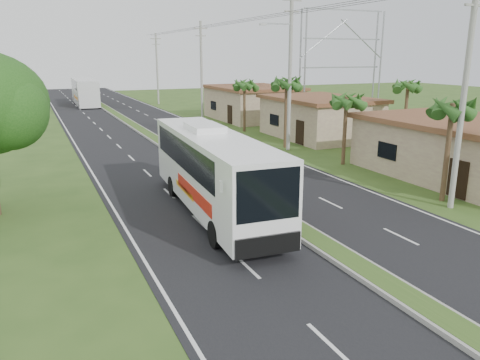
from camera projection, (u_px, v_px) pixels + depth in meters
name	position (u px, v px, depth m)	size (l,w,h in m)	color
ground	(330.00, 251.00, 17.91)	(180.00, 180.00, 0.00)	#324E1C
road_asphalt	(177.00, 154.00, 35.53)	(14.00, 160.00, 0.02)	black
median_strip	(177.00, 153.00, 35.51)	(1.20, 160.00, 0.18)	gray
lane_edge_left	(86.00, 162.00, 32.88)	(0.12, 160.00, 0.01)	silver
lane_edge_right	(256.00, 147.00, 38.19)	(0.12, 160.00, 0.01)	silver
shop_near	(467.00, 149.00, 28.29)	(8.60, 12.60, 3.52)	#9F816C
shop_mid	(319.00, 117.00, 42.37)	(7.60, 10.60, 3.67)	#9F816C
shop_far	(252.00, 103.00, 54.69)	(8.60, 11.60, 3.82)	#9F816C
palm_verge_a	(452.00, 108.00, 22.90)	(2.40, 2.40, 5.45)	#473321
palm_verge_b	(346.00, 100.00, 31.09)	(2.40, 2.40, 5.05)	#473321
palm_verge_c	(287.00, 83.00, 36.82)	(2.40, 2.40, 5.85)	#473321
palm_verge_d	(244.00, 85.00, 45.10)	(2.40, 2.40, 5.25)	#473321
palm_behind_shop	(408.00, 86.00, 36.80)	(2.40, 2.40, 5.65)	#473321
utility_pole_a	(464.00, 91.00, 21.59)	(1.60, 0.28, 11.00)	gray
utility_pole_b	(290.00, 69.00, 35.52)	(3.20, 0.28, 12.00)	gray
utility_pole_c	(201.00, 70.00, 53.31)	(1.60, 0.28, 11.00)	gray
utility_pole_d	(157.00, 68.00, 70.99)	(1.60, 0.28, 10.50)	gray
billboard_lattice	(342.00, 60.00, 51.32)	(10.18, 1.18, 12.07)	gray
coach_bus_main	(213.00, 167.00, 21.73)	(3.38, 12.71, 4.07)	white
coach_bus_far	(85.00, 91.00, 70.19)	(3.15, 13.21, 3.83)	silver
motorcyclist	(224.00, 162.00, 28.76)	(1.60, 0.99, 2.40)	black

